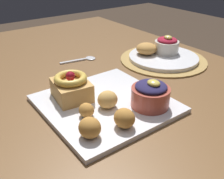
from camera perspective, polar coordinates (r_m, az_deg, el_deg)
dining_table at (r=0.79m, az=0.12°, el=-4.98°), size 1.53×0.93×0.73m
woven_placemat at (r=0.94m, az=11.14°, el=6.45°), size 0.30×0.30×0.00m
front_plate at (r=0.65m, az=-1.42°, el=-3.14°), size 0.29×0.29×0.01m
cake_slice at (r=0.66m, az=-8.93°, el=0.57°), size 0.11×0.10×0.07m
berry_ramekin at (r=0.62m, az=8.72°, el=-0.96°), size 0.09×0.09×0.07m
fritter_front at (r=0.55m, az=2.73°, el=-6.29°), size 0.05×0.04×0.04m
fritter_middle at (r=0.61m, az=-0.98°, el=-2.20°), size 0.05×0.05×0.04m
fritter_back at (r=0.52m, az=-4.89°, el=-8.33°), size 0.05×0.04×0.04m
fritter_extra at (r=0.59m, az=-5.63°, el=-4.51°), size 0.04×0.03×0.03m
back_plate at (r=0.94m, az=11.19°, el=6.93°), size 0.24×0.24×0.01m
back_ramekin at (r=0.96m, az=11.91°, el=9.49°), size 0.09×0.09×0.07m
back_pastry at (r=0.94m, az=7.56°, el=8.88°), size 0.07×0.07×0.04m
spoon at (r=0.93m, az=-6.28°, el=6.61°), size 0.04×0.13×0.00m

